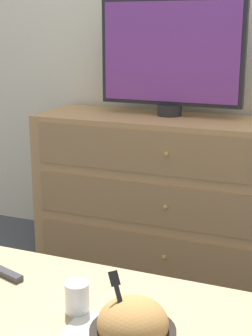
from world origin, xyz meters
The scene contains 9 objects.
ground_plane centered at (0.00, 0.00, 0.00)m, with size 12.00×12.00×0.00m, color #474C56.
wall_back centered at (0.00, 0.03, 1.30)m, with size 12.00×0.05×2.60m.
dresser centered at (-0.14, -0.24, 0.38)m, with size 1.45×0.45×0.77m.
tv centered at (-0.21, -0.18, 1.07)m, with size 0.72×0.12×0.57m.
coffee_table centered at (-0.03, -1.52, 0.40)m, with size 1.05×0.51×0.46m.
takeout_bowl centered at (0.15, -1.63, 0.51)m, with size 0.21×0.21×0.18m.
drink_cup centered at (-0.04, -1.54, 0.50)m, with size 0.07×0.07×0.09m.
napkin centered at (0.06, -1.62, 0.46)m, with size 0.18×0.18×0.00m.
remote_control centered at (-0.34, -1.44, 0.47)m, with size 0.15×0.07×0.02m.
Camera 1 is at (0.54, -2.64, 1.21)m, focal length 55.00 mm.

